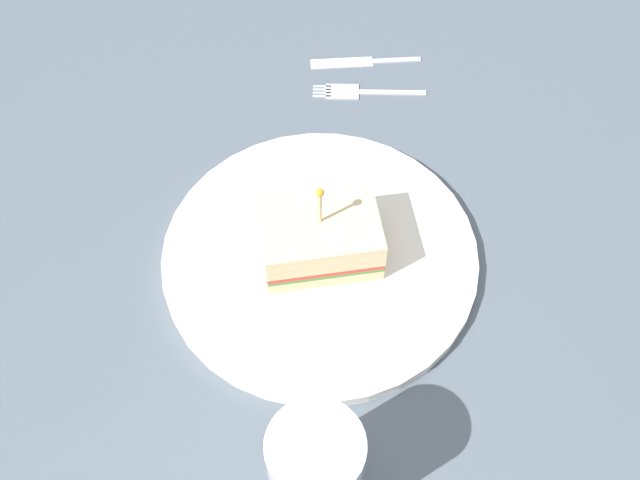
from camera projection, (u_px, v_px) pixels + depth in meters
The scene contains 6 objects.
ground_plane at pixel (320, 265), 70.36cm from camera, with size 108.25×108.25×2.00cm, color #4C5660.
plate at pixel (320, 256), 69.01cm from camera, with size 29.08×29.08×1.24cm, color silver.
sandwich_half_center at pixel (319, 238), 66.34cm from camera, with size 10.38×12.23×9.33cm.
drink_glass at pixel (316, 474), 53.33cm from camera, with size 6.75×6.75×11.42cm.
fork at pixel (356, 91), 81.34cm from camera, with size 6.89×11.41×0.35cm.
knife at pixel (359, 61), 83.93cm from camera, with size 5.87×11.85×0.35cm.
Camera 1 is at (32.97, -16.96, 58.85)cm, focal length 41.90 mm.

